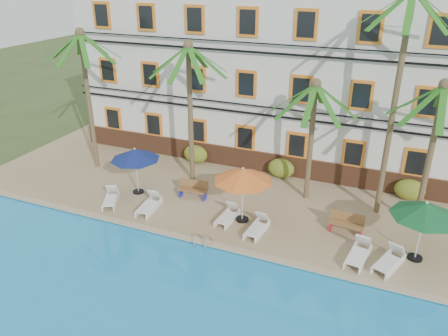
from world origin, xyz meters
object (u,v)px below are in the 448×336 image
at_px(umbrella_green, 425,210).
at_px(palm_d, 398,81).
at_px(lounger_b, 149,205).
at_px(lounger_e, 359,253).
at_px(lounger_c, 228,215).
at_px(palm_a, 86,82).
at_px(bench_right, 347,223).
at_px(lounger_a, 111,198).
at_px(umbrella_red, 243,175).
at_px(palm_c, 312,123).
at_px(lounger_f, 389,260).
at_px(lounger_d, 257,227).
at_px(bench_left, 193,189).
at_px(umbrella_blue, 135,155).
at_px(pool_ladder, 203,244).
at_px(palm_b, 190,94).
at_px(palm_e, 434,134).

bearing_deg(umbrella_green, palm_d, 118.34).
distance_m(lounger_b, lounger_e, 9.87).
distance_m(umbrella_green, lounger_c, 8.36).
xyz_separation_m(palm_a, bench_right, (14.66, -1.57, -4.58)).
bearing_deg(lounger_c, lounger_a, -173.09).
height_order(umbrella_red, lounger_b, umbrella_red).
distance_m(palm_c, lounger_a, 10.56).
bearing_deg(palm_a, umbrella_green, -8.09).
relative_size(palm_a, umbrella_green, 2.99).
bearing_deg(lounger_f, lounger_d, 176.53).
relative_size(palm_c, bench_right, 4.03).
height_order(lounger_a, bench_left, bench_left).
height_order(umbrella_blue, lounger_a, umbrella_blue).
height_order(palm_a, bench_right, palm_a).
xyz_separation_m(lounger_a, pool_ladder, (5.77, -1.48, -0.26)).
relative_size(umbrella_blue, pool_ladder, 3.38).
bearing_deg(umbrella_green, palm_c, 147.01).
bearing_deg(bench_left, lounger_f, -12.71).
height_order(palm_a, pool_ladder, palm_a).
xyz_separation_m(lounger_a, lounger_d, (7.60, 0.31, 0.00)).
distance_m(palm_d, lounger_c, 9.46).
bearing_deg(palm_b, palm_e, -1.15).
bearing_deg(bench_left, lounger_b, -125.29).
relative_size(umbrella_blue, lounger_f, 1.31).
distance_m(lounger_d, lounger_e, 4.41).
relative_size(umbrella_red, lounger_c, 1.61).
relative_size(lounger_d, lounger_e, 0.90).
height_order(lounger_c, bench_left, bench_left).
xyz_separation_m(lounger_b, lounger_d, (5.47, 0.13, -0.02)).
relative_size(umbrella_red, lounger_d, 1.56).
distance_m(lounger_a, bench_left, 4.13).
bearing_deg(bench_right, umbrella_green, -17.79).
relative_size(palm_d, palm_e, 1.51).
bearing_deg(palm_a, lounger_e, -12.52).
xyz_separation_m(palm_b, lounger_a, (-2.58, -3.97, -4.59)).
height_order(palm_d, lounger_d, palm_d).
bearing_deg(umbrella_red, lounger_b, -169.72).
xyz_separation_m(palm_b, lounger_b, (-0.45, -3.80, -4.57)).
relative_size(umbrella_red, umbrella_green, 1.03).
height_order(palm_e, lounger_c, palm_e).
bearing_deg(palm_c, umbrella_green, -32.99).
distance_m(palm_d, lounger_a, 14.39).
bearing_deg(lounger_a, palm_c, 25.92).
distance_m(lounger_a, bench_right, 11.38).
relative_size(lounger_e, bench_right, 1.27).
height_order(palm_d, umbrella_red, palm_d).
relative_size(palm_c, lounger_b, 3.32).
height_order(palm_d, umbrella_green, palm_d).
bearing_deg(lounger_e, palm_d, 85.39).
bearing_deg(palm_a, palm_e, 1.11).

